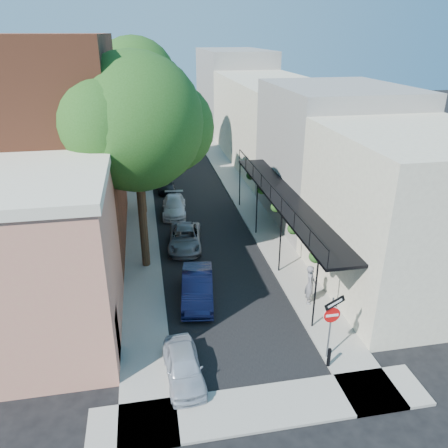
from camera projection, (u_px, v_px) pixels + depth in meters
name	position (u px, v px, depth m)	size (l,w,h in m)	color
ground	(257.00, 388.00, 16.16)	(160.00, 160.00, 0.00)	black
road_surface	(181.00, 165.00, 43.14)	(6.00, 64.00, 0.01)	black
sidewalk_left	(140.00, 167.00, 42.45)	(2.00, 64.00, 0.12)	gray
sidewalk_right	(221.00, 162.00, 43.79)	(2.00, 64.00, 0.12)	gray
sidewalk_cross	(264.00, 407.00, 15.24)	(12.00, 2.00, 0.12)	gray
buildings_left	(75.00, 120.00, 38.48)	(10.10, 59.10, 12.00)	tan
buildings_right	(272.00, 118.00, 42.40)	(9.80, 55.00, 10.00)	beige
sign_post	(332.00, 317.00, 16.74)	(0.89, 0.17, 2.99)	#595B60
bollard	(329.00, 357.00, 16.90)	(0.14, 0.14, 0.80)	black
oak_near	(144.00, 124.00, 21.64)	(7.48, 6.80, 11.42)	#342014
oak_mid	(142.00, 114.00, 29.14)	(6.60, 6.00, 10.20)	#342014
oak_far	(140.00, 81.00, 36.79)	(7.70, 7.00, 11.90)	#342014
parked_car_a	(184.00, 366.00, 16.39)	(1.35, 3.36, 1.15)	#AAB1BD
parked_car_b	(197.00, 288.00, 21.19)	(1.47, 4.22, 1.39)	#111437
parked_car_c	(185.00, 238.00, 26.51)	(1.95, 4.22, 1.17)	slate
parked_car_d	(174.00, 206.00, 31.37)	(1.63, 4.01, 1.16)	silver
parked_car_e	(165.00, 184.00, 35.94)	(1.42, 3.52, 1.20)	black
pedestrian	(310.00, 284.00, 20.68)	(0.72, 0.47, 1.98)	slate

